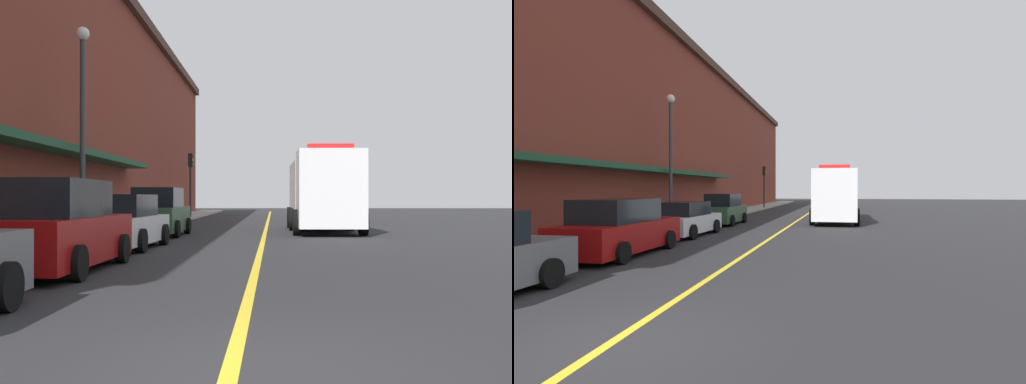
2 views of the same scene
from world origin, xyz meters
TOP-DOWN VIEW (x-y plane):
  - ground_plane at (0.00, 25.00)m, footprint 112.00×112.00m
  - sidewalk_left at (-6.20, 25.00)m, footprint 2.40×70.00m
  - lane_center_stripe at (0.00, 25.00)m, footprint 0.16×70.00m
  - brick_building_left at (-13.23, 23.99)m, footprint 12.84×64.00m
  - parked_car_1 at (-3.94, 6.82)m, footprint 2.16×4.91m
  - parked_car_2 at (-3.99, 12.24)m, footprint 2.26×4.51m
  - parked_car_3 at (-3.98, 18.18)m, footprint 2.01×4.22m
  - box_truck at (2.46, 21.45)m, footprint 2.93×8.52m
  - parking_meter_0 at (-5.35, 13.48)m, footprint 0.14×0.18m
  - street_lamp_left at (-5.95, 15.08)m, footprint 0.44×0.44m
  - traffic_light_near at (-5.29, 36.71)m, footprint 0.38×0.36m

SIDE VIEW (x-z plane):
  - ground_plane at x=0.00m, z-range 0.00..0.00m
  - lane_center_stripe at x=0.00m, z-range 0.00..0.01m
  - sidewalk_left at x=-6.20m, z-range 0.00..0.15m
  - parked_car_2 at x=-3.99m, z-range -0.04..1.49m
  - parked_car_1 at x=-3.94m, z-range -0.06..1.73m
  - parked_car_3 at x=-3.98m, z-range -0.07..1.76m
  - parking_meter_0 at x=-5.35m, z-range 0.39..1.72m
  - box_truck at x=2.46m, z-range -0.08..3.40m
  - traffic_light_near at x=-5.29m, z-range 1.01..5.31m
  - street_lamp_left at x=-5.95m, z-range 0.93..7.87m
  - brick_building_left at x=-13.23m, z-range 0.01..12.21m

